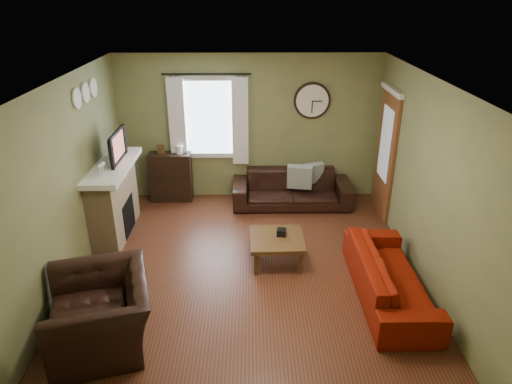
{
  "coord_description": "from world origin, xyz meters",
  "views": [
    {
      "loc": [
        0.03,
        -5.26,
        3.62
      ],
      "look_at": [
        0.1,
        0.4,
        1.05
      ],
      "focal_mm": 32.0,
      "sensor_mm": 36.0,
      "label": 1
    }
  ],
  "objects_px": {
    "sofa_brown": "(292,189)",
    "armchair": "(100,313)",
    "sofa_red": "(390,276)",
    "coffee_table": "(276,250)",
    "bookshelf": "(171,177)"
  },
  "relations": [
    {
      "from": "sofa_brown",
      "to": "armchair",
      "type": "bearing_deg",
      "value": -124.32
    },
    {
      "from": "sofa_red",
      "to": "coffee_table",
      "type": "bearing_deg",
      "value": 60.01
    },
    {
      "from": "armchair",
      "to": "coffee_table",
      "type": "relative_size",
      "value": 1.61
    },
    {
      "from": "bookshelf",
      "to": "sofa_brown",
      "type": "bearing_deg",
      "value": -6.49
    },
    {
      "from": "bookshelf",
      "to": "armchair",
      "type": "height_order",
      "value": "bookshelf"
    },
    {
      "from": "bookshelf",
      "to": "sofa_brown",
      "type": "xyz_separation_m",
      "value": [
        2.18,
        -0.25,
        -0.14
      ]
    },
    {
      "from": "armchair",
      "to": "coffee_table",
      "type": "bearing_deg",
      "value": 111.97
    },
    {
      "from": "bookshelf",
      "to": "armchair",
      "type": "distance_m",
      "value": 3.72
    },
    {
      "from": "bookshelf",
      "to": "coffee_table",
      "type": "xyz_separation_m",
      "value": [
        1.81,
        -2.13,
        -0.25
      ]
    },
    {
      "from": "sofa_red",
      "to": "bookshelf",
      "type": "bearing_deg",
      "value": 47.46
    },
    {
      "from": "sofa_brown",
      "to": "sofa_red",
      "type": "relative_size",
      "value": 1.04
    },
    {
      "from": "armchair",
      "to": "sofa_brown",
      "type": "bearing_deg",
      "value": 129.25
    },
    {
      "from": "bookshelf",
      "to": "armchair",
      "type": "relative_size",
      "value": 0.74
    },
    {
      "from": "sofa_brown",
      "to": "sofa_red",
      "type": "xyz_separation_m",
      "value": [
        1.01,
        -2.68,
        -0.01
      ]
    },
    {
      "from": "sofa_brown",
      "to": "coffee_table",
      "type": "relative_size",
      "value": 2.79
    }
  ]
}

